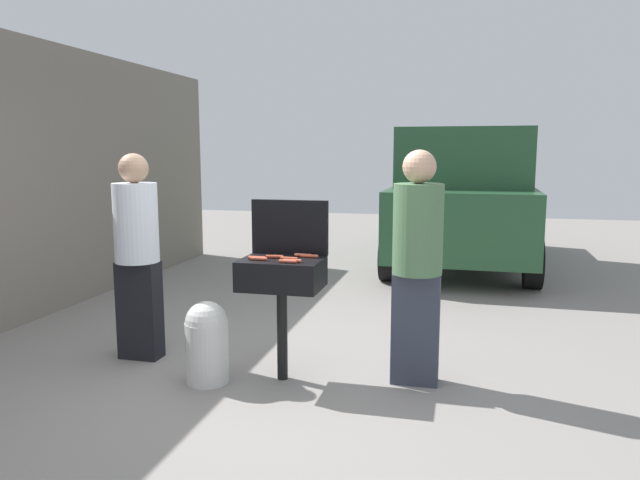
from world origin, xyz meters
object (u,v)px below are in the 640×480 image
at_px(hot_dog_5, 303,255).
at_px(hot_dog_7, 257,258).
at_px(parked_minivan, 463,197).
at_px(hot_dog_2, 292,261).
at_px(bbq_grill, 282,278).
at_px(hot_dog_4, 259,259).
at_px(hot_dog_1, 275,257).
at_px(person_left, 137,249).
at_px(person_right, 417,259).
at_px(propane_tank, 207,340).
at_px(hot_dog_3, 289,259).
at_px(hot_dog_6, 309,256).
at_px(hot_dog_0, 288,261).

bearing_deg(hot_dog_5, hot_dog_7, -148.60).
bearing_deg(parked_minivan, hot_dog_2, 78.34).
bearing_deg(bbq_grill, hot_dog_2, -44.81).
height_order(hot_dog_4, hot_dog_7, same).
height_order(hot_dog_1, hot_dog_7, same).
height_order(hot_dog_2, parked_minivan, parked_minivan).
distance_m(person_left, parked_minivan, 5.57).
relative_size(hot_dog_7, person_right, 0.08).
distance_m(hot_dog_1, propane_tank, 0.80).
distance_m(hot_dog_3, person_left, 1.38).
bearing_deg(hot_dog_6, propane_tank, -158.00).
bearing_deg(hot_dog_2, person_right, 18.37).
relative_size(propane_tank, person_right, 0.36).
xyz_separation_m(bbq_grill, hot_dog_1, (-0.06, 0.01, 0.16)).
xyz_separation_m(bbq_grill, person_left, (-1.29, 0.18, 0.14)).
relative_size(propane_tank, person_left, 0.36).
height_order(hot_dog_1, hot_dog_4, same).
relative_size(propane_tank, parked_minivan, 0.14).
bearing_deg(hot_dog_5, hot_dog_2, -93.00).
xyz_separation_m(hot_dog_0, hot_dog_5, (0.04, 0.27, 0.00)).
distance_m(hot_dog_4, parked_minivan, 5.41).
distance_m(hot_dog_1, parked_minivan, 5.28).
xyz_separation_m(hot_dog_1, parked_minivan, (1.33, 5.11, 0.09)).
distance_m(hot_dog_1, hot_dog_7, 0.14).
relative_size(hot_dog_4, hot_dog_5, 1.00).
distance_m(propane_tank, person_left, 1.04).
height_order(bbq_grill, propane_tank, bbq_grill).
bearing_deg(hot_dog_1, person_left, 172.41).
bearing_deg(hot_dog_6, parked_minivan, 77.78).
distance_m(hot_dog_2, hot_dog_4, 0.26).
relative_size(bbq_grill, person_left, 0.54).
xyz_separation_m(hot_dog_3, hot_dog_4, (-0.21, -0.06, 0.00)).
xyz_separation_m(hot_dog_2, person_right, (0.86, 0.29, -0.00)).
bearing_deg(bbq_grill, hot_dog_4, -146.17).
distance_m(hot_dog_6, person_right, 0.80).
height_order(hot_dog_2, hot_dog_6, same).
bearing_deg(person_left, bbq_grill, 5.85).
relative_size(hot_dog_1, hot_dog_2, 1.00).
xyz_separation_m(bbq_grill, propane_tank, (-0.53, -0.19, -0.46)).
bearing_deg(bbq_grill, person_left, 172.17).
bearing_deg(hot_dog_3, hot_dog_7, -174.35).
height_order(hot_dog_2, propane_tank, hot_dog_2).
bearing_deg(hot_dog_0, hot_dog_5, 82.08).
xyz_separation_m(hot_dog_0, parked_minivan, (1.18, 5.27, 0.09)).
height_order(hot_dog_7, person_right, person_right).
bearing_deg(hot_dog_0, person_left, 166.81).
distance_m(bbq_grill, hot_dog_3, 0.17).
relative_size(hot_dog_0, hot_dog_2, 1.00).
height_order(propane_tank, person_left, person_left).
height_order(hot_dog_3, hot_dog_4, same).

